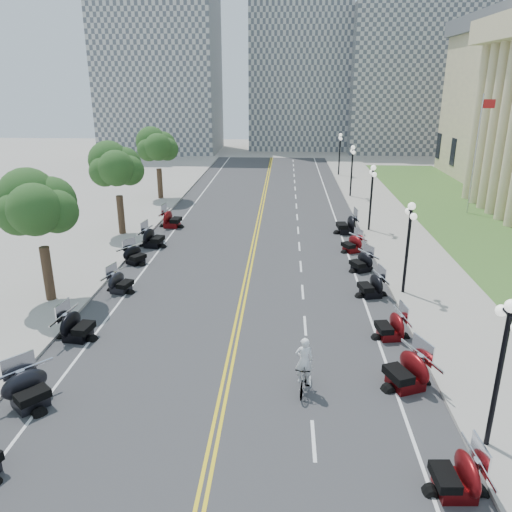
{
  "coord_description": "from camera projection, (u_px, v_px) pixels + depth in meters",
  "views": [
    {
      "loc": [
        2.13,
        -21.24,
        10.9
      ],
      "look_at": [
        0.63,
        4.11,
        2.0
      ],
      "focal_mm": 35.0,
      "sensor_mm": 36.0,
      "label": 1
    }
  ],
  "objects": [
    {
      "name": "road",
      "position": [
        252.0,
        255.0,
        33.16
      ],
      "size": [
        16.0,
        90.0,
        0.01
      ],
      "primitive_type": "cube",
      "color": "#333335",
      "rests_on": "ground"
    },
    {
      "name": "lawn",
      "position": [
        477.0,
        226.0,
        39.7
      ],
      "size": [
        9.0,
        60.0,
        0.1
      ],
      "primitive_type": "cube",
      "color": "#356023",
      "rests_on": "ground"
    },
    {
      "name": "lane_dash_12",
      "position": [
        296.0,
        206.0,
        46.16
      ],
      "size": [
        0.12,
        2.0,
        0.0
      ],
      "primitive_type": "cube",
      "color": "white",
      "rests_on": "road"
    },
    {
      "name": "motorcycle_s_6",
      "position": [
        120.0,
        281.0,
        27.14
      ],
      "size": [
        2.19,
        2.19,
        1.24
      ],
      "primitive_type": null,
      "rotation": [
        0.0,
        0.0,
        1.29
      ],
      "color": "black",
      "rests_on": "road"
    },
    {
      "name": "street_lamp_4",
      "position": [
        352.0,
        171.0,
        48.77
      ],
      "size": [
        0.5,
        1.2,
        4.9
      ],
      "primitive_type": null,
      "color": "black",
      "rests_on": "sidewalk_north"
    },
    {
      "name": "lane_dash_9",
      "position": [
        299.0,
        246.0,
        34.86
      ],
      "size": [
        0.12,
        2.0,
        0.0
      ],
      "primitive_type": "cube",
      "color": "white",
      "rests_on": "road"
    },
    {
      "name": "cyclist_rider",
      "position": [
        305.0,
        341.0,
        17.96
      ],
      "size": [
        0.67,
        0.44,
        1.84
      ],
      "primitive_type": "imported",
      "rotation": [
        0.0,
        0.0,
        3.14
      ],
      "color": "white",
      "rests_on": "bicycle"
    },
    {
      "name": "ground",
      "position": [
        238.0,
        324.0,
        23.74
      ],
      "size": [
        160.0,
        160.0,
        0.0
      ],
      "primitive_type": "plane",
      "color": "gray"
    },
    {
      "name": "distant_block_c",
      "position": [
        411.0,
        81.0,
        80.1
      ],
      "size": [
        20.0,
        14.0,
        22.0
      ],
      "primitive_type": "cube",
      "color": "gray",
      "rests_on": "ground"
    },
    {
      "name": "edge_line_south",
      "position": [
        157.0,
        253.0,
        33.51
      ],
      "size": [
        0.12,
        90.0,
        0.0
      ],
      "primitive_type": "cube",
      "color": "white",
      "rests_on": "road"
    },
    {
      "name": "street_lamp_5",
      "position": [
        340.0,
        154.0,
        60.08
      ],
      "size": [
        0.5,
        1.2,
        4.9
      ],
      "primitive_type": null,
      "color": "black",
      "rests_on": "sidewalk_north"
    },
    {
      "name": "tree_4",
      "position": [
        158.0,
        150.0,
        47.22
      ],
      "size": [
        4.8,
        4.8,
        9.2
      ],
      "primitive_type": null,
      "color": "#235619",
      "rests_on": "sidewalk_south"
    },
    {
      "name": "lane_dash_18",
      "position": [
        293.0,
        165.0,
        68.77
      ],
      "size": [
        0.12,
        2.0,
        0.0
      ],
      "primitive_type": "cube",
      "color": "white",
      "rests_on": "road"
    },
    {
      "name": "centerline_yellow_b",
      "position": [
        254.0,
        255.0,
        33.15
      ],
      "size": [
        0.12,
        90.0,
        0.0
      ],
      "primitive_type": "cube",
      "color": "yellow",
      "rests_on": "road"
    },
    {
      "name": "flagpole",
      "position": [
        475.0,
        156.0,
        41.8
      ],
      "size": [
        1.1,
        0.2,
        10.0
      ],
      "primitive_type": null,
      "color": "silver",
      "rests_on": "ground"
    },
    {
      "name": "motorcycle_n_6",
      "position": [
        371.0,
        285.0,
        26.59
      ],
      "size": [
        2.29,
        2.29,
        1.34
      ],
      "primitive_type": null,
      "rotation": [
        0.0,
        0.0,
        -1.34
      ],
      "color": "black",
      "rests_on": "road"
    },
    {
      "name": "motorcycle_n_4",
      "position": [
        407.0,
        369.0,
        18.6
      ],
      "size": [
        2.84,
        2.84,
        1.53
      ],
      "primitive_type": null,
      "rotation": [
        0.0,
        0.0,
        -1.18
      ],
      "color": "#590A0C",
      "rests_on": "road"
    },
    {
      "name": "lane_dash_5",
      "position": [
        309.0,
        372.0,
        19.79
      ],
      "size": [
        0.12,
        2.0,
        0.0
      ],
      "primitive_type": "cube",
      "color": "white",
      "rests_on": "road"
    },
    {
      "name": "lane_dash_15",
      "position": [
        295.0,
        181.0,
        57.47
      ],
      "size": [
        0.12,
        2.0,
        0.0
      ],
      "primitive_type": "cube",
      "color": "white",
      "rests_on": "road"
    },
    {
      "name": "motorcycle_n_8",
      "position": [
        352.0,
        243.0,
        33.6
      ],
      "size": [
        2.41,
        2.41,
        1.25
      ],
      "primitive_type": null,
      "rotation": [
        0.0,
        0.0,
        -1.07
      ],
      "color": "#590A0C",
      "rests_on": "road"
    },
    {
      "name": "motorcycle_n_3",
      "position": [
        457.0,
        473.0,
        13.77
      ],
      "size": [
        2.07,
        2.07,
        1.37
      ],
      "primitive_type": null,
      "rotation": [
        0.0,
        0.0,
        -1.51
      ],
      "color": "#590A0C",
      "rests_on": "road"
    },
    {
      "name": "lane_dash_19",
      "position": [
        293.0,
        161.0,
        72.54
      ],
      "size": [
        0.12,
        2.0,
        0.0
      ],
      "primitive_type": "cube",
      "color": "white",
      "rests_on": "road"
    },
    {
      "name": "motorcycle_n_5",
      "position": [
        391.0,
        325.0,
        22.23
      ],
      "size": [
        2.15,
        2.15,
        1.31
      ],
      "primitive_type": null,
      "rotation": [
        0.0,
        0.0,
        -1.41
      ],
      "color": "#590A0C",
      "rests_on": "road"
    },
    {
      "name": "tree_3",
      "position": [
        117.0,
        172.0,
        35.91
      ],
      "size": [
        4.8,
        4.8,
        9.2
      ],
      "primitive_type": null,
      "color": "#235619",
      "rests_on": "sidewalk_south"
    },
    {
      "name": "distant_block_b",
      "position": [
        299.0,
        55.0,
        82.61
      ],
      "size": [
        16.0,
        12.0,
        30.0
      ],
      "primitive_type": "cube",
      "color": "gray",
      "rests_on": "ground"
    },
    {
      "name": "motorcycle_n_7",
      "position": [
        361.0,
        261.0,
        30.18
      ],
      "size": [
        2.44,
        2.44,
        1.27
      ],
      "primitive_type": null,
      "rotation": [
        0.0,
        0.0,
        -1.08
      ],
      "color": "black",
      "rests_on": "road"
    },
    {
      "name": "lane_dash_6",
      "position": [
        305.0,
        325.0,
        23.55
      ],
      "size": [
        0.12,
        2.0,
        0.0
      ],
      "primitive_type": "cube",
      "color": "white",
      "rests_on": "road"
    },
    {
      "name": "bicycle",
      "position": [
        304.0,
        377.0,
        18.45
      ],
      "size": [
        0.81,
        1.98,
        1.15
      ],
      "primitive_type": "imported",
      "rotation": [
        0.0,
        0.0,
        -0.14
      ],
      "color": "#A51414",
      "rests_on": "road"
    },
    {
      "name": "sidewalk_north",
      "position": [
        412.0,
        257.0,
        32.55
      ],
      "size": [
        5.0,
        90.0,
        0.15
      ],
      "primitive_type": "cube",
      "color": "#9E9991",
      "rests_on": "ground"
    },
    {
      "name": "distant_block_a",
      "position": [
        160.0,
        67.0,
        78.85
      ],
      "size": [
        18.0,
        14.0,
        26.0
      ],
      "primitive_type": "cube",
      "color": "gray",
      "rests_on": "ground"
    },
    {
      "name": "lane_dash_7",
      "position": [
        303.0,
        292.0,
        27.32
      ],
      "size": [
        0.12,
        2.0,
        0.0
      ],
      "primitive_type": "cube",
      "color": "white",
      "rests_on": "road"
    },
    {
      "name": "motorcycle_s_4",
      "position": [
        28.0,
        388.0,
        17.51
      ],
      "size": [
        2.92,
        2.92,
        1.45
      ],
      "primitive_type": null,
      "rotation": [
        0.0,
        0.0,
        0.85
      ],
      "color": "black",
      "rests_on": "road"
    },
    {
      "name": "lane_dash_17",
      "position": [
        294.0,
        170.0,
        65.0
      ],
      "size": [
        0.12,
        2.0,
        0.0
      ],
      "primitive_type": "cube",
      "color": "white",
      "rests_on": "road"
    },
    {
      "name": "motorcycle_n_9",
      "position": [
        347.0,
        224.0,
        37.6
      ],
      "size": [
        2.43,
        2.43,
        1.56
      ],
      "primitive_type": null,
      "rotation": [
        0.0,
        0.0,
        -1.47
      ],
      "color": "black",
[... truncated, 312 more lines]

